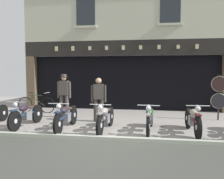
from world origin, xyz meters
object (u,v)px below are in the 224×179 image
object	(u,v)px
shopkeeper_center	(99,97)
leaning_bicycle	(36,104)
motorcycle_center_right	(150,118)
motorcycle_center_left	(66,116)
motorcycle_center	(106,117)
motorcycle_right	(193,119)
tyre_sign_pole	(219,93)
advert_board_near	(84,72)
salesman_left	(64,93)
motorcycle_left	(26,114)

from	to	relation	value
shopkeeper_center	leaning_bicycle	distance (m)	3.56
motorcycle_center_right	motorcycle_center_left	bearing A→B (deg)	7.81
motorcycle_center_left	motorcycle_center	world-z (taller)	motorcycle_center_left
motorcycle_right	shopkeeper_center	bearing A→B (deg)	-24.18
motorcycle_center_left	shopkeeper_center	distance (m)	1.61
tyre_sign_pole	leaning_bicycle	distance (m)	7.67
tyre_sign_pole	advert_board_near	distance (m)	6.20
motorcycle_center_right	salesman_left	bearing A→B (deg)	-23.26
tyre_sign_pole	salesman_left	bearing A→B (deg)	-176.72
motorcycle_right	motorcycle_center_right	bearing A→B (deg)	-5.43
motorcycle_center_left	motorcycle_right	bearing A→B (deg)	-179.46
tyre_sign_pole	advert_board_near	size ratio (longest dim) A/B	1.70
motorcycle_center_left	advert_board_near	size ratio (longest dim) A/B	2.10
motorcycle_center	leaning_bicycle	world-z (taller)	leaning_bicycle
motorcycle_left	tyre_sign_pole	world-z (taller)	tyre_sign_pole
motorcycle_center_left	motorcycle_right	xyz separation A→B (m)	(3.86, 0.08, -0.00)
motorcycle_left	motorcycle_center	size ratio (longest dim) A/B	0.98
shopkeeper_center	tyre_sign_pole	world-z (taller)	tyre_sign_pole
motorcycle_center_right	advert_board_near	world-z (taller)	advert_board_near
leaning_bicycle	motorcycle_right	bearing A→B (deg)	69.92
shopkeeper_center	tyre_sign_pole	size ratio (longest dim) A/B	0.94
motorcycle_center	leaning_bicycle	bearing A→B (deg)	-33.83
salesman_left	leaning_bicycle	distance (m)	1.99
shopkeeper_center	tyre_sign_pole	bearing A→B (deg)	-179.49
salesman_left	motorcycle_center_left	bearing A→B (deg)	111.79
motorcycle_center_left	advert_board_near	distance (m)	4.60
salesman_left	advert_board_near	size ratio (longest dim) A/B	1.73
motorcycle_center_left	salesman_left	world-z (taller)	salesman_left
motorcycle_center_left	leaning_bicycle	world-z (taller)	leaning_bicycle
motorcycle_center_left	salesman_left	bearing A→B (deg)	-69.01
salesman_left	advert_board_near	distance (m)	2.57
leaning_bicycle	salesman_left	bearing A→B (deg)	65.00
motorcycle_center_right	leaning_bicycle	world-z (taller)	leaning_bicycle
motorcycle_right	motorcycle_left	bearing A→B (deg)	-2.84
motorcycle_center_left	advert_board_near	world-z (taller)	advert_board_near
motorcycle_left	motorcycle_center_left	xyz separation A→B (m)	(1.44, -0.16, 0.01)
tyre_sign_pole	leaning_bicycle	xyz separation A→B (m)	(-7.63, 0.56, -0.65)
advert_board_near	leaning_bicycle	size ratio (longest dim) A/B	0.56
motorcycle_center	leaning_bicycle	distance (m)	4.65
motorcycle_left	salesman_left	distance (m)	1.97
shopkeeper_center	motorcycle_right	bearing A→B (deg)	146.59
motorcycle_right	tyre_sign_pole	world-z (taller)	tyre_sign_pole
motorcycle_center	tyre_sign_pole	world-z (taller)	tyre_sign_pole
leaning_bicycle	motorcycle_center_right	bearing A→B (deg)	65.58
shopkeeper_center	leaning_bicycle	size ratio (longest dim) A/B	0.89
salesman_left	tyre_sign_pole	bearing A→B (deg)	-176.64
motorcycle_right	leaning_bicycle	bearing A→B (deg)	-25.61
motorcycle_center	salesman_left	xyz separation A→B (m)	(-2.03, 1.92, 0.54)
motorcycle_center	motorcycle_right	xyz separation A→B (m)	(2.60, 0.08, 0.01)
motorcycle_center_left	tyre_sign_pole	bearing A→B (deg)	-157.12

